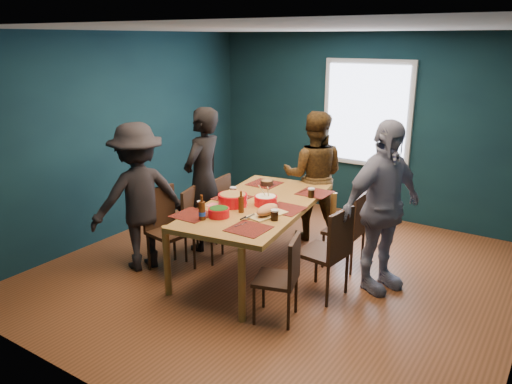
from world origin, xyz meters
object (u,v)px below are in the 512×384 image
Objects in this scene: chair_right_near at (284,273)px; person_back at (314,176)px; chair_left_mid at (197,218)px; bowl_herbs at (219,212)px; chair_left_near at (165,223)px; cutting_board at (267,211)px; person_right at (382,207)px; bowl_salad at (233,199)px; chair_right_far at (351,225)px; chair_right_mid at (331,247)px; dining_table at (258,210)px; chair_left_far at (228,205)px; bowl_dumpling at (266,200)px; person_near_left at (138,197)px; person_far_left at (203,179)px.

person_back is (-0.75, 2.05, 0.36)m from chair_right_near.
bowl_herbs is (0.71, -0.48, 0.37)m from chair_left_mid.
chair_right_near is 0.99m from bowl_herbs.
chair_left_near reaches higher than cutting_board.
cutting_board is at bearing 145.68° from person_right.
bowl_salad is (0.62, -0.10, 0.39)m from chair_left_mid.
chair_right_far is (1.80, 1.19, -0.03)m from chair_left_near.
chair_right_far is 1.68× the size of cutting_board.
chair_right_far is at bearing 103.89° from chair_right_mid.
person_back is at bearing 77.05° from person_right.
dining_table is 2.61× the size of chair_left_far.
chair_left_far is 3.44× the size of bowl_dumpling.
chair_left_far is 0.48× the size of person_right.
chair_left_mid is at bearing -175.03° from cutting_board.
chair_right_mid is at bearing -83.32° from chair_right_far.
person_right reaches higher than bowl_dumpling.
chair_left_mid is (-0.81, -0.10, -0.24)m from dining_table.
person_near_left is 5.28× the size of bowl_salad.
bowl_dumpling reaches higher than chair_left_far.
dining_table is 0.97m from chair_left_far.
chair_left_far is 0.61m from chair_left_mid.
bowl_salad reaches higher than bowl_herbs.
person_far_left reaches higher than bowl_dumpling.
chair_right_far is 1.42m from bowl_salad.
person_far_left is (-0.02, 0.73, 0.34)m from chair_left_near.
chair_right_far is 3.56× the size of bowl_dumpling.
cutting_board reaches higher than chair_right_near.
bowl_dumpling is (1.04, 0.53, 0.32)m from chair_left_near.
chair_right_far is at bearing 70.52° from chair_right_near.
person_back is 7.67× the size of bowl_herbs.
person_back reaches higher than bowl_dumpling.
bowl_herbs reaches higher than chair_right_near.
chair_right_mid is (0.10, -0.78, 0.04)m from chair_right_far.
person_right is at bearing -3.33° from chair_left_mid.
chair_right_far is 1.16m from cutting_board.
person_near_left is 1.11m from bowl_salad.
chair_left_near is 0.56× the size of person_back.
person_far_left is 0.90m from person_near_left.
cutting_board is (-0.67, -0.16, 0.31)m from chair_right_mid.
bowl_salad is at bearing 137.76° from person_near_left.
person_far_left is 5.56× the size of bowl_salad.
person_right is (0.51, 1.13, 0.42)m from chair_right_near.
chair_right_far is at bearing 29.24° from dining_table.
chair_right_far is at bearing 119.68° from person_back.
chair_left_near is at bearing 140.00° from person_near_left.
bowl_salad is (-1.06, -0.88, 0.36)m from chair_right_far.
chair_left_mid is 1.61× the size of cutting_board.
chair_right_mid is 4.39× the size of bowl_herbs.
cutting_board is (-0.50, 0.48, 0.38)m from chair_right_near.
person_back reaches higher than chair_left_far.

